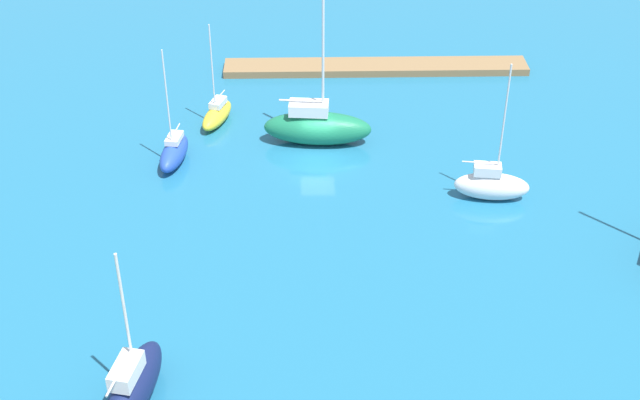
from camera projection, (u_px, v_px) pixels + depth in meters
name	position (u px, v px, depth m)	size (l,w,h in m)	color
water	(318.00, 157.00, 63.08)	(160.00, 160.00, 0.00)	#1E668C
pier_dock	(376.00, 67.00, 75.17)	(26.19, 2.91, 0.61)	olive
sailboat_blue_off_beacon	(174.00, 152.00, 61.96)	(2.34, 4.99, 8.86)	#2347B2
sailboat_yellow_west_end	(217.00, 114.00, 66.96)	(2.83, 4.80, 8.22)	yellow
sailboat_green_inner_mooring	(317.00, 126.00, 64.06)	(8.15, 3.22, 14.18)	#19724C
sailboat_white_along_channel	(491.00, 185.00, 58.00)	(5.18, 2.37, 9.87)	white
sailboat_navy_mid_basin	(133.00, 385.00, 42.49)	(3.10, 6.39, 9.07)	#141E4C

